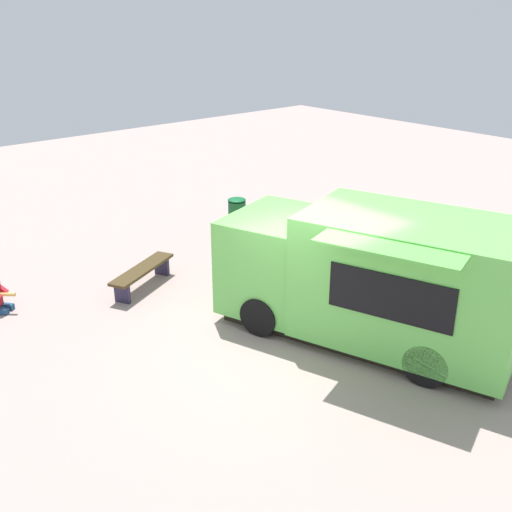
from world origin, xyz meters
The scene contains 5 objects.
ground_plane centered at (0.00, 0.00, 0.00)m, with size 40.00×40.00×0.00m, color #A89189.
food_truck centered at (-1.19, 0.54, 1.13)m, with size 3.52×5.54×2.35m.
planter_flowering_near centered at (-4.21, -3.07, 0.44)m, with size 0.71×0.71×0.84m.
plaza_bench centered at (0.80, -3.88, 0.35)m, with size 1.85×1.16×0.46m.
trash_bin centered at (-2.67, -4.98, 0.52)m, with size 0.46×0.46×1.03m.
Camera 1 is at (6.50, 6.32, 5.48)m, focal length 41.95 mm.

